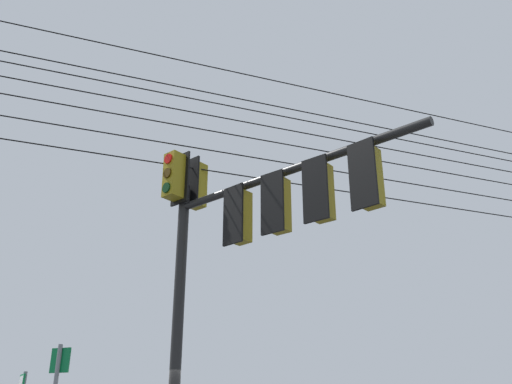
# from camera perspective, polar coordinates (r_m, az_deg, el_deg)

# --- Properties ---
(signal_mast_assembly) EXTENTS (4.42, 3.46, 6.53)m
(signal_mast_assembly) POSITION_cam_1_polar(r_m,az_deg,el_deg) (9.72, -1.72, -3.57)
(signal_mast_assembly) COLOR black
(signal_mast_assembly) RESTS_ON ground
(overhead_wire_span) EXTENTS (3.69, 25.82, 2.74)m
(overhead_wire_span) POSITION_cam_1_polar(r_m,az_deg,el_deg) (11.65, -12.38, 8.67)
(overhead_wire_span) COLOR black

